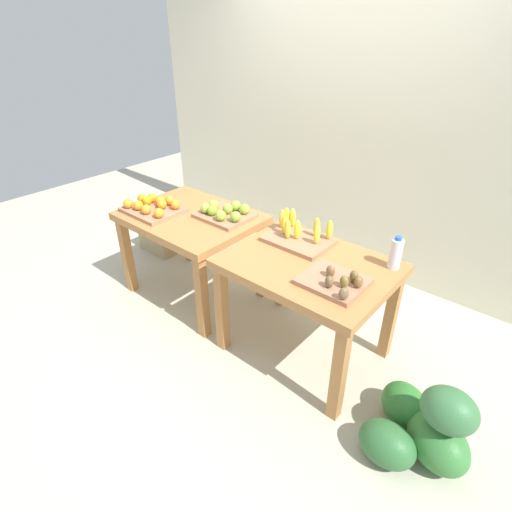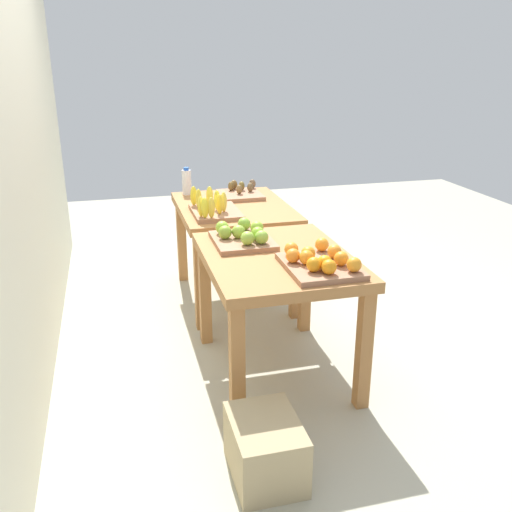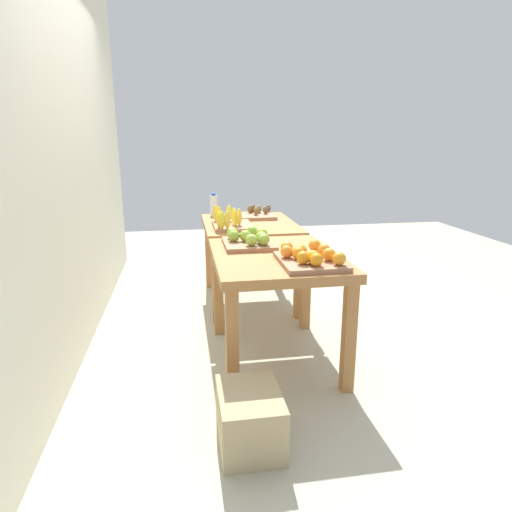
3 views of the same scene
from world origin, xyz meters
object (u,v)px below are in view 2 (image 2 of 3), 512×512
object	(u,v)px
kiwi_bin	(241,193)
cardboard_produce_box	(265,449)
orange_bin	(320,262)
water_bottle	(187,182)
display_table_right	(234,219)
banana_crate	(213,208)
watermelon_pile	(238,237)
apple_bin	(243,236)
display_table_left	(277,273)

from	to	relation	value
kiwi_bin	cardboard_produce_box	xyz separation A→B (m)	(-2.21, 0.42, -0.63)
orange_bin	water_bottle	distance (m)	1.87
cardboard_produce_box	display_table_right	bearing A→B (deg)	-8.72
orange_bin	banana_crate	bearing A→B (deg)	16.44
orange_bin	kiwi_bin	world-z (taller)	orange_bin
water_bottle	watermelon_pile	size ratio (longest dim) A/B	0.33
apple_bin	kiwi_bin	size ratio (longest dim) A/B	1.11
display_table_left	kiwi_bin	size ratio (longest dim) A/B	2.89
kiwi_bin	apple_bin	bearing A→B (deg)	167.56
display_table_left	cardboard_produce_box	size ratio (longest dim) A/B	2.60
banana_crate	watermelon_pile	bearing A→B (deg)	-20.94
display_table_right	cardboard_produce_box	distance (m)	2.04
kiwi_bin	water_bottle	size ratio (longest dim) A/B	1.67
cardboard_produce_box	watermelon_pile	bearing A→B (deg)	-10.69
watermelon_pile	orange_bin	bearing A→B (deg)	177.69
apple_bin	water_bottle	size ratio (longest dim) A/B	1.86
display_table_right	banana_crate	bearing A→B (deg)	138.88
apple_bin	water_bottle	bearing A→B (deg)	6.53
orange_bin	apple_bin	bearing A→B (deg)	28.74
water_bottle	cardboard_produce_box	size ratio (longest dim) A/B	0.54
apple_bin	display_table_left	bearing A→B (deg)	-151.94
watermelon_pile	cardboard_produce_box	bearing A→B (deg)	169.31
kiwi_bin	orange_bin	bearing A→B (deg)	-178.79
orange_bin	banana_crate	distance (m)	1.21
display_table_left	display_table_right	xyz separation A→B (m)	(1.12, 0.00, 0.00)
orange_bin	water_bottle	size ratio (longest dim) A/B	2.11
water_bottle	watermelon_pile	world-z (taller)	water_bottle
apple_bin	water_bottle	xyz separation A→B (m)	(1.30, 0.15, 0.06)
display_table_right	cardboard_produce_box	bearing A→B (deg)	171.28
display_table_right	kiwi_bin	distance (m)	0.31
water_bottle	display_table_right	bearing A→B (deg)	-146.68
orange_bin	banana_crate	xyz separation A→B (m)	(1.16, 0.34, 0.01)
banana_crate	kiwi_bin	bearing A→B (deg)	-32.82
cardboard_produce_box	display_table_left	bearing A→B (deg)	-19.73
display_table_right	watermelon_pile	size ratio (longest dim) A/B	1.59
display_table_right	banana_crate	distance (m)	0.33
cardboard_produce_box	apple_bin	bearing A→B (deg)	-8.71
display_table_left	watermelon_pile	xyz separation A→B (m)	(2.04, -0.24, -0.45)
display_table_right	kiwi_bin	bearing A→B (deg)	-24.14
display_table_right	water_bottle	bearing A→B (deg)	33.32
display_table_right	banana_crate	xyz separation A→B (m)	(-0.22, 0.19, 0.16)
display_table_left	watermelon_pile	bearing A→B (deg)	-6.80
watermelon_pile	display_table_left	bearing A→B (deg)	173.20
apple_bin	display_table_right	bearing A→B (deg)	-8.72
banana_crate	water_bottle	distance (m)	0.66
orange_bin	kiwi_bin	distance (m)	1.64
display_table_left	water_bottle	world-z (taller)	water_bottle
banana_crate	water_bottle	world-z (taller)	water_bottle
banana_crate	cardboard_produce_box	world-z (taller)	banana_crate
apple_bin	kiwi_bin	distance (m)	1.15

